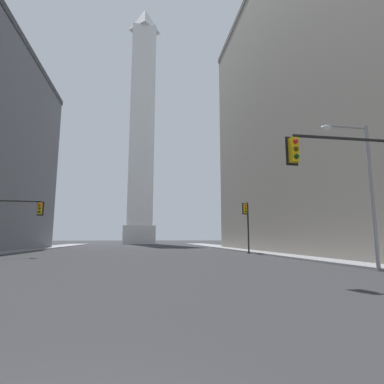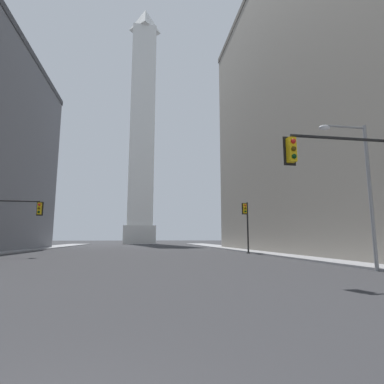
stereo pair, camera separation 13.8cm
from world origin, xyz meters
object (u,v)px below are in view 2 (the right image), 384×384
object	(u,v)px
traffic_light_mid_right	(246,220)
traffic_light_mid_left	(9,213)
traffic_light_near_right	(365,168)
obelisk	(143,124)
street_lamp	(362,179)

from	to	relation	value
traffic_light_mid_right	traffic_light_mid_left	distance (m)	24.05
traffic_light_near_right	traffic_light_mid_right	bearing A→B (deg)	85.41
traffic_light_mid_right	traffic_light_mid_left	world-z (taller)	traffic_light_mid_right
obelisk	traffic_light_mid_right	xyz separation A→B (m)	(12.55, -56.72, -32.87)
traffic_light_mid_left	street_lamp	xyz separation A→B (m)	(23.97, -15.70, 0.93)
obelisk	street_lamp	size ratio (longest dim) A/B	9.54
traffic_light_near_right	street_lamp	size ratio (longest dim) A/B	0.80
obelisk	traffic_light_mid_left	xyz separation A→B (m)	(-11.35, -59.44, -32.69)
obelisk	traffic_light_mid_left	world-z (taller)	obelisk
traffic_light_mid_right	traffic_light_near_right	xyz separation A→B (m)	(-1.67, -20.82, 1.08)
traffic_light_near_right	obelisk	bearing A→B (deg)	97.99
obelisk	street_lamp	distance (m)	82.55
traffic_light_mid_right	street_lamp	size ratio (longest dim) A/B	0.72
traffic_light_mid_right	traffic_light_near_right	distance (m)	20.91
traffic_light_mid_left	traffic_light_near_right	size ratio (longest dim) A/B	0.82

